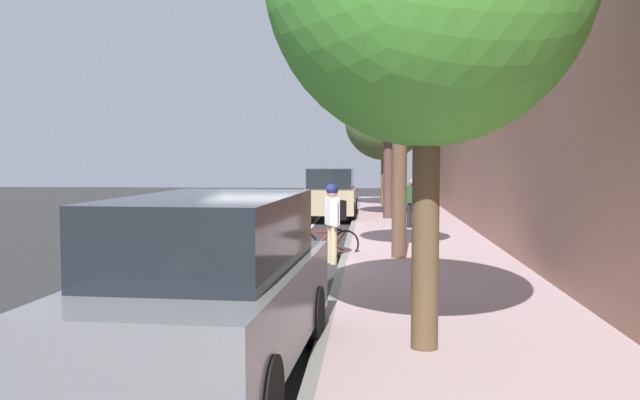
% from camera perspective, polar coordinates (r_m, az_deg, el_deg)
% --- Properties ---
extents(ground, '(74.49, 74.49, 0.00)m').
position_cam_1_polar(ground, '(14.93, -4.80, -5.53)').
color(ground, '#2B2B2B').
extents(sidewalk, '(3.73, 46.56, 0.15)m').
position_cam_1_polar(sidewalk, '(14.79, 9.69, -5.36)').
color(sidewalk, '#B3959B').
rests_on(sidewalk, ground).
extents(curb_edge, '(0.16, 46.56, 0.15)m').
position_cam_1_polar(curb_edge, '(14.74, 2.11, -5.34)').
color(curb_edge, gray).
rests_on(curb_edge, ground).
extents(lane_stripe_centre, '(0.14, 44.20, 0.01)m').
position_cam_1_polar(lane_stripe_centre, '(14.50, -16.26, -5.93)').
color(lane_stripe_centre, white).
rests_on(lane_stripe_centre, ground).
extents(lane_stripe_bike_edge, '(0.12, 46.56, 0.01)m').
position_cam_1_polar(lane_stripe_bike_edge, '(14.88, -3.59, -5.54)').
color(lane_stripe_bike_edge, white).
rests_on(lane_stripe_bike_edge, ground).
extents(building_facade, '(0.50, 46.56, 6.97)m').
position_cam_1_polar(building_facade, '(14.99, 17.99, 7.71)').
color(building_facade, '#9C6E5D').
rests_on(building_facade, ground).
extents(parked_suv_grey_second, '(2.16, 4.80, 1.99)m').
position_cam_1_polar(parked_suv_grey_second, '(7.07, -9.41, -7.47)').
color(parked_suv_grey_second, slate).
rests_on(parked_suv_grey_second, ground).
extents(parked_suv_tan_mid, '(1.97, 4.70, 1.99)m').
position_cam_1_polar(parked_suv_tan_mid, '(25.37, 0.98, 0.61)').
color(parked_suv_tan_mid, tan).
rests_on(parked_suv_tan_mid, ground).
extents(bicycle_at_curb, '(1.60, 0.77, 0.75)m').
position_cam_1_polar(bicycle_at_curb, '(15.24, 0.44, -3.92)').
color(bicycle_at_curb, black).
rests_on(bicycle_at_curb, ground).
extents(cyclist_with_backpack, '(0.50, 0.58, 1.81)m').
position_cam_1_polar(cyclist_with_backpack, '(14.71, 1.18, -1.28)').
color(cyclist_with_backpack, '#C6B284').
rests_on(cyclist_with_backpack, ground).
extents(street_tree_mid_block, '(2.59, 2.59, 5.24)m').
position_cam_1_polar(street_tree_mid_block, '(14.80, 7.04, 11.26)').
color(street_tree_mid_block, brown).
rests_on(street_tree_mid_block, sidewalk).
extents(street_tree_far_end, '(2.98, 2.98, 5.49)m').
position_cam_1_polar(street_tree_far_end, '(24.42, 6.02, 8.42)').
color(street_tree_far_end, '#4F362F').
rests_on(street_tree_far_end, sidewalk).
extents(street_tree_corner, '(3.73, 3.73, 5.78)m').
position_cam_1_polar(street_tree_corner, '(30.92, 5.69, 6.84)').
color(street_tree_corner, brown).
rests_on(street_tree_corner, sidewalk).
extents(pedestrian_on_phone, '(0.54, 0.39, 1.58)m').
position_cam_1_polar(pedestrian_on_phone, '(21.02, 8.07, -0.02)').
color(pedestrian_on_phone, black).
rests_on(pedestrian_on_phone, sidewalk).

